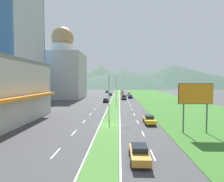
{
  "coord_description": "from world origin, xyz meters",
  "views": [
    {
      "loc": [
        1.63,
        -30.81,
        7.59
      ],
      "look_at": [
        -1.29,
        40.81,
        3.84
      ],
      "focal_mm": 28.94,
      "sensor_mm": 36.0,
      "label": 1
    }
  ],
  "objects_px": {
    "car_2": "(122,93)",
    "car_3": "(130,97)",
    "street_lamp_mid": "(115,88)",
    "car_6": "(139,153)",
    "car_1": "(149,120)",
    "pickup_truck_0": "(124,97)",
    "car_8": "(106,100)",
    "car_5": "(129,94)",
    "car_7": "(107,92)",
    "street_lamp_near": "(111,93)",
    "car_0": "(110,94)",
    "car_4": "(122,92)",
    "billboard_roadside": "(196,96)"
  },
  "relations": [
    {
      "from": "pickup_truck_0",
      "to": "car_4",
      "type": "bearing_deg",
      "value": -179.93
    },
    {
      "from": "billboard_roadside",
      "to": "car_3",
      "type": "xyz_separation_m",
      "value": [
        -6.03,
        55.99,
        -4.75
      ]
    },
    {
      "from": "car_3",
      "to": "car_7",
      "type": "bearing_deg",
      "value": -160.97
    },
    {
      "from": "street_lamp_mid",
      "to": "car_2",
      "type": "xyz_separation_m",
      "value": [
        3.3,
        47.61,
        -4.75
      ]
    },
    {
      "from": "street_lamp_mid",
      "to": "billboard_roadside",
      "type": "xyz_separation_m",
      "value": [
        12.44,
        -36.02,
        -0.04
      ]
    },
    {
      "from": "car_8",
      "to": "pickup_truck_0",
      "type": "xyz_separation_m",
      "value": [
        6.9,
        10.68,
        0.25
      ]
    },
    {
      "from": "car_4",
      "to": "car_5",
      "type": "height_order",
      "value": "car_5"
    },
    {
      "from": "street_lamp_mid",
      "to": "street_lamp_near",
      "type": "bearing_deg",
      "value": -90.9
    },
    {
      "from": "car_3",
      "to": "street_lamp_mid",
      "type": "bearing_deg",
      "value": -17.79
    },
    {
      "from": "car_2",
      "to": "car_4",
      "type": "bearing_deg",
      "value": -179.86
    },
    {
      "from": "car_2",
      "to": "car_3",
      "type": "height_order",
      "value": "car_2"
    },
    {
      "from": "car_2",
      "to": "street_lamp_mid",
      "type": "bearing_deg",
      "value": -3.97
    },
    {
      "from": "car_2",
      "to": "car_4",
      "type": "relative_size",
      "value": 0.96
    },
    {
      "from": "car_0",
      "to": "car_2",
      "type": "relative_size",
      "value": 0.98
    },
    {
      "from": "car_3",
      "to": "street_lamp_near",
      "type": "bearing_deg",
      "value": -8.67
    },
    {
      "from": "car_4",
      "to": "pickup_truck_0",
      "type": "relative_size",
      "value": 0.87
    },
    {
      "from": "street_lamp_mid",
      "to": "car_4",
      "type": "relative_size",
      "value": 2.07
    },
    {
      "from": "car_3",
      "to": "car_5",
      "type": "bearing_deg",
      "value": 179.93
    },
    {
      "from": "car_1",
      "to": "car_6",
      "type": "distance_m",
      "value": 15.82
    },
    {
      "from": "car_0",
      "to": "car_7",
      "type": "bearing_deg",
      "value": 8.45
    },
    {
      "from": "car_4",
      "to": "car_7",
      "type": "height_order",
      "value": "car_7"
    },
    {
      "from": "car_0",
      "to": "car_3",
      "type": "distance_m",
      "value": 18.72
    },
    {
      "from": "car_3",
      "to": "billboard_roadside",
      "type": "bearing_deg",
      "value": 6.15
    },
    {
      "from": "pickup_truck_0",
      "to": "car_8",
      "type": "bearing_deg",
      "value": -32.89
    },
    {
      "from": "car_6",
      "to": "car_8",
      "type": "xyz_separation_m",
      "value": [
        -6.9,
        48.84,
        -0.02
      ]
    },
    {
      "from": "car_1",
      "to": "car_8",
      "type": "bearing_deg",
      "value": -162.76
    },
    {
      "from": "car_6",
      "to": "car_8",
      "type": "distance_m",
      "value": 49.33
    },
    {
      "from": "car_0",
      "to": "car_2",
      "type": "xyz_separation_m",
      "value": [
        6.88,
        11.82,
        0.05
      ]
    },
    {
      "from": "street_lamp_mid",
      "to": "car_2",
      "type": "relative_size",
      "value": 2.17
    },
    {
      "from": "car_0",
      "to": "pickup_truck_0",
      "type": "distance_m",
      "value": 22.83
    },
    {
      "from": "car_8",
      "to": "pickup_truck_0",
      "type": "distance_m",
      "value": 12.72
    },
    {
      "from": "pickup_truck_0",
      "to": "car_5",
      "type": "bearing_deg",
      "value": 171.13
    },
    {
      "from": "car_1",
      "to": "car_5",
      "type": "relative_size",
      "value": 0.99
    },
    {
      "from": "street_lamp_mid",
      "to": "car_6",
      "type": "xyz_separation_m",
      "value": [
        3.32,
        -45.49,
        -4.78
      ]
    },
    {
      "from": "car_3",
      "to": "car_2",
      "type": "bearing_deg",
      "value": -173.59
    },
    {
      "from": "street_lamp_near",
      "to": "pickup_truck_0",
      "type": "relative_size",
      "value": 1.68
    },
    {
      "from": "street_lamp_mid",
      "to": "car_0",
      "type": "height_order",
      "value": "street_lamp_mid"
    },
    {
      "from": "street_lamp_mid",
      "to": "billboard_roadside",
      "type": "height_order",
      "value": "street_lamp_mid"
    },
    {
      "from": "car_4",
      "to": "pickup_truck_0",
      "type": "distance_m",
      "value": 47.09
    },
    {
      "from": "car_2",
      "to": "car_7",
      "type": "xyz_separation_m",
      "value": [
        -10.31,
        11.26,
        0.01
      ]
    },
    {
      "from": "street_lamp_near",
      "to": "billboard_roadside",
      "type": "bearing_deg",
      "value": -41.67
    },
    {
      "from": "car_2",
      "to": "car_5",
      "type": "bearing_deg",
      "value": 12.8
    },
    {
      "from": "street_lamp_near",
      "to": "pickup_truck_0",
      "type": "distance_m",
      "value": 39.05
    },
    {
      "from": "street_lamp_near",
      "to": "car_4",
      "type": "xyz_separation_m",
      "value": [
        3.66,
        85.73,
        -4.51
      ]
    },
    {
      "from": "car_2",
      "to": "car_3",
      "type": "relative_size",
      "value": 0.97
    },
    {
      "from": "street_lamp_near",
      "to": "car_8",
      "type": "xyz_separation_m",
      "value": [
        -3.19,
        27.96,
        -4.55
      ]
    },
    {
      "from": "street_lamp_mid",
      "to": "pickup_truck_0",
      "type": "relative_size",
      "value": 1.8
    },
    {
      "from": "car_8",
      "to": "street_lamp_near",
      "type": "bearing_deg",
      "value": -173.49
    },
    {
      "from": "street_lamp_mid",
      "to": "car_1",
      "type": "height_order",
      "value": "street_lamp_mid"
    },
    {
      "from": "street_lamp_mid",
      "to": "car_3",
      "type": "relative_size",
      "value": 2.1
    }
  ]
}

